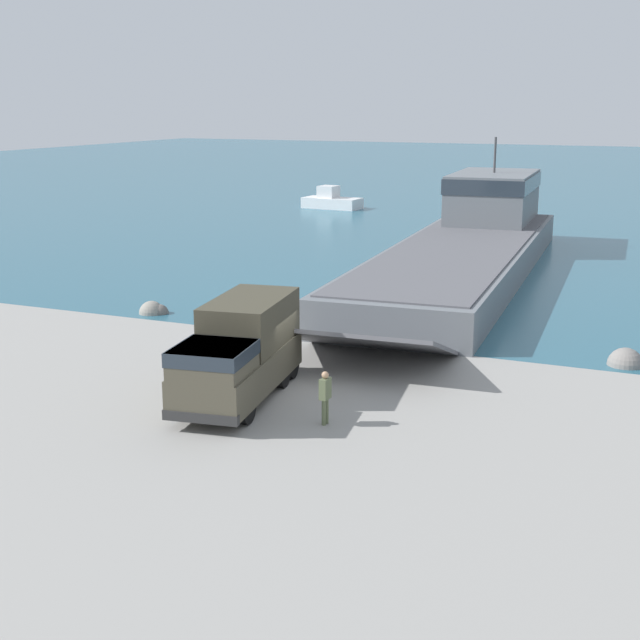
{
  "coord_description": "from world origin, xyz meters",
  "views": [
    {
      "loc": [
        13.24,
        -27.56,
        9.96
      ],
      "look_at": [
        -0.15,
        3.46,
        1.63
      ],
      "focal_mm": 50.0,
      "sensor_mm": 36.0,
      "label": 1
    }
  ],
  "objects_px": {
    "landing_craft": "(471,237)",
    "military_truck": "(240,351)",
    "soldier_on_ramp": "(325,394)",
    "mooring_bollard": "(219,326)",
    "moored_boat_a": "(331,201)"
  },
  "relations": [
    {
      "from": "landing_craft",
      "to": "soldier_on_ramp",
      "type": "xyz_separation_m",
      "value": [
        2.57,
        -28.98,
        -0.8
      ]
    },
    {
      "from": "landing_craft",
      "to": "soldier_on_ramp",
      "type": "bearing_deg",
      "value": -88.7
    },
    {
      "from": "landing_craft",
      "to": "mooring_bollard",
      "type": "xyz_separation_m",
      "value": [
        -5.91,
        -20.81,
        -1.35
      ]
    },
    {
      "from": "landing_craft",
      "to": "military_truck",
      "type": "bearing_deg",
      "value": -96.06
    },
    {
      "from": "moored_boat_a",
      "to": "mooring_bollard",
      "type": "xyz_separation_m",
      "value": [
        13.81,
        -45.82,
        -0.24
      ]
    },
    {
      "from": "military_truck",
      "to": "soldier_on_ramp",
      "type": "xyz_separation_m",
      "value": [
        3.68,
        -1.22,
        -0.66
      ]
    },
    {
      "from": "soldier_on_ramp",
      "to": "mooring_bollard",
      "type": "bearing_deg",
      "value": -40.23
    },
    {
      "from": "soldier_on_ramp",
      "to": "mooring_bollard",
      "type": "relative_size",
      "value": 2.07
    },
    {
      "from": "landing_craft",
      "to": "moored_boat_a",
      "type": "relative_size",
      "value": 6.78
    },
    {
      "from": "landing_craft",
      "to": "moored_boat_a",
      "type": "distance_m",
      "value": 31.87
    },
    {
      "from": "landing_craft",
      "to": "soldier_on_ramp",
      "type": "height_order",
      "value": "landing_craft"
    },
    {
      "from": "landing_craft",
      "to": "moored_boat_a",
      "type": "xyz_separation_m",
      "value": [
        -19.72,
        25.01,
        -1.11
      ]
    },
    {
      "from": "military_truck",
      "to": "soldier_on_ramp",
      "type": "relative_size",
      "value": 4.25
    },
    {
      "from": "landing_craft",
      "to": "military_truck",
      "type": "relative_size",
      "value": 5.19
    },
    {
      "from": "military_truck",
      "to": "mooring_bollard",
      "type": "relative_size",
      "value": 8.78
    }
  ]
}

